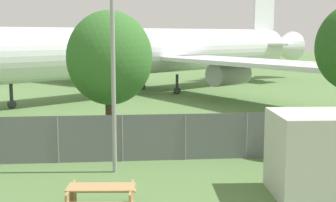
% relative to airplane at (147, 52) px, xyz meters
% --- Properties ---
extents(perimeter_fence, '(56.07, 0.07, 1.90)m').
position_rel_airplane_xyz_m(perimeter_fence, '(-2.12, -21.79, -2.62)').
color(perimeter_fence, slate).
rests_on(perimeter_fence, ground).
extents(airplane, '(37.94, 31.93, 11.36)m').
position_rel_airplane_xyz_m(airplane, '(0.00, 0.00, 0.00)').
color(airplane, silver).
rests_on(airplane, ground).
extents(picnic_bench_open_grass, '(2.06, 1.56, 0.76)m').
position_rel_airplane_xyz_m(picnic_bench_open_grass, '(-2.71, -27.15, -3.09)').
color(picnic_bench_open_grass, tan).
rests_on(picnic_bench_open_grass, ground).
extents(tree_left_of_cabin, '(3.82, 3.82, 6.14)m').
position_rel_airplane_xyz_m(tree_left_of_cabin, '(-2.64, -19.21, 0.44)').
color(tree_left_of_cabin, '#4C3823').
rests_on(tree_left_of_cabin, ground).
extents(light_mast, '(0.44, 0.44, 8.37)m').
position_rel_airplane_xyz_m(light_mast, '(-2.40, -23.23, 1.49)').
color(light_mast, '#99999E').
rests_on(light_mast, ground).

